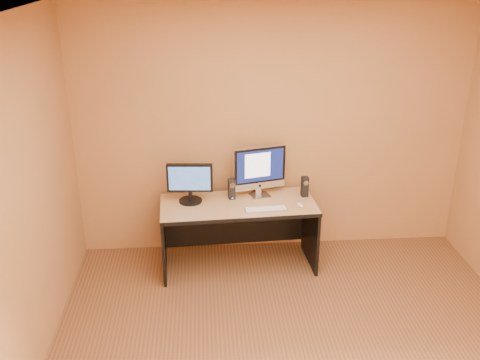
{
  "coord_description": "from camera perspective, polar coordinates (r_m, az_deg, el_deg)",
  "views": [
    {
      "loc": [
        -0.71,
        -3.15,
        2.94
      ],
      "look_at": [
        -0.37,
        1.46,
        0.99
      ],
      "focal_mm": 40.0,
      "sensor_mm": 36.0,
      "label": 1
    }
  ],
  "objects": [
    {
      "name": "second_monitor",
      "position": [
        5.21,
        -5.37,
        -0.33
      ],
      "size": [
        0.47,
        0.26,
        0.4
      ],
      "primitive_type": null,
      "rotation": [
        0.0,
        0.0,
        -0.08
      ],
      "color": "black",
      "rests_on": "desk"
    },
    {
      "name": "walls",
      "position": [
        3.62,
        7.56,
        -4.34
      ],
      "size": [
        4.0,
        4.0,
        2.6
      ],
      "primitive_type": null,
      "color": "#AA6D44",
      "rests_on": "ground"
    },
    {
      "name": "cable_a",
      "position": [
        5.51,
        2.36,
        -1.13
      ],
      "size": [
        0.06,
        0.2,
        0.01
      ],
      "primitive_type": "cylinder",
      "rotation": [
        1.57,
        0.0,
        0.24
      ],
      "color": "black",
      "rests_on": "desk"
    },
    {
      "name": "speaker_right",
      "position": [
        5.39,
        6.92,
        -0.7
      ],
      "size": [
        0.07,
        0.08,
        0.21
      ],
      "primitive_type": null,
      "rotation": [
        0.0,
        0.0,
        0.12
      ],
      "color": "black",
      "rests_on": "desk"
    },
    {
      "name": "cable_b",
      "position": [
        5.48,
        1.37,
        -1.24
      ],
      "size": [
        0.1,
        0.15,
        0.01
      ],
      "primitive_type": "cylinder",
      "rotation": [
        1.57,
        0.0,
        -0.56
      ],
      "color": "black",
      "rests_on": "desk"
    },
    {
      "name": "ceiling",
      "position": [
        3.24,
        8.78,
        16.57
      ],
      "size": [
        4.0,
        4.0,
        0.0
      ],
      "primitive_type": "plane",
      "color": "white",
      "rests_on": "walls"
    },
    {
      "name": "imac",
      "position": [
        5.3,
        2.19,
        0.88
      ],
      "size": [
        0.57,
        0.32,
        0.52
      ],
      "primitive_type": null,
      "rotation": [
        0.0,
        0.0,
        0.24
      ],
      "color": "#B7B7BC",
      "rests_on": "desk"
    },
    {
      "name": "mouse",
      "position": [
        5.19,
        6.42,
        -2.66
      ],
      "size": [
        0.08,
        0.11,
        0.03
      ],
      "primitive_type": "ellipsoid",
      "rotation": [
        0.0,
        0.0,
        0.23
      ],
      "color": "silver",
      "rests_on": "desk"
    },
    {
      "name": "desk",
      "position": [
        5.38,
        -0.18,
        -5.91
      ],
      "size": [
        1.55,
        0.74,
        0.7
      ],
      "primitive_type": null,
      "rotation": [
        0.0,
        0.0,
        0.05
      ],
      "color": "tan",
      "rests_on": "ground"
    },
    {
      "name": "keyboard",
      "position": [
        5.1,
        2.8,
        -3.11
      ],
      "size": [
        0.41,
        0.14,
        0.02
      ],
      "primitive_type": "cube",
      "rotation": [
        0.0,
        0.0,
        0.07
      ],
      "color": "#BCBBC0",
      "rests_on": "desk"
    },
    {
      "name": "speaker_left",
      "position": [
        5.29,
        -0.89,
        -0.96
      ],
      "size": [
        0.07,
        0.08,
        0.21
      ],
      "primitive_type": null,
      "rotation": [
        0.0,
        0.0,
        0.15
      ],
      "color": "black",
      "rests_on": "desk"
    }
  ]
}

